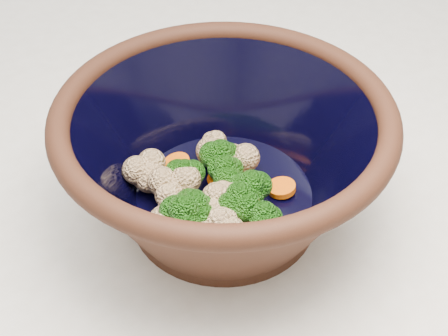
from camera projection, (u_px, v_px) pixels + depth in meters
name	position (u px, v px, depth m)	size (l,w,h in m)	color
mixing_bowl	(224.00, 158.00, 0.59)	(0.35, 0.35, 0.14)	black
vegetable_pile	(208.00, 192.00, 0.59)	(0.15, 0.16, 0.05)	#608442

